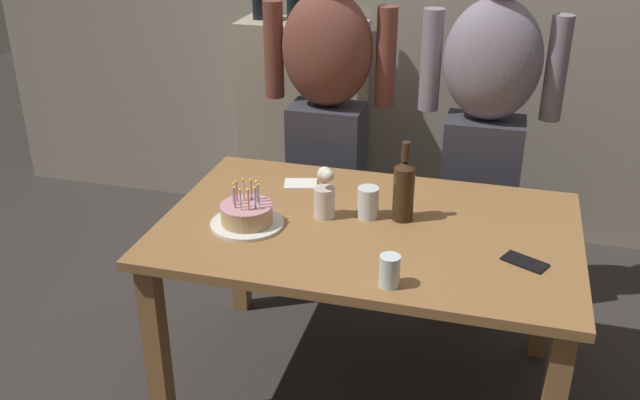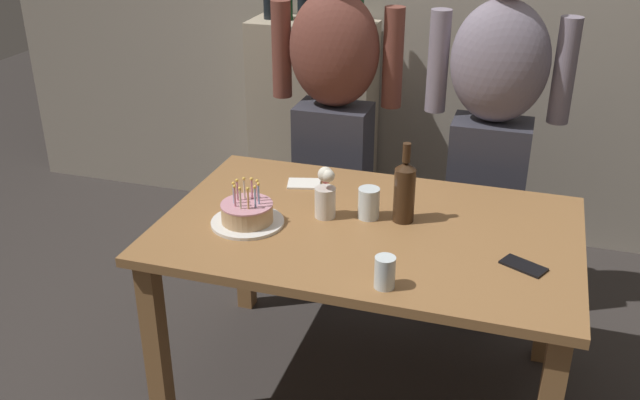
{
  "view_description": "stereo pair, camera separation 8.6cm",
  "coord_description": "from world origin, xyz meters",
  "px_view_note": "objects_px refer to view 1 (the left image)",
  "views": [
    {
      "loc": [
        0.43,
        -2.26,
        1.94
      ],
      "look_at": [
        -0.17,
        -0.05,
        0.84
      ],
      "focal_mm": 39.93,
      "sensor_mm": 36.0,
      "label": 1
    },
    {
      "loc": [
        0.52,
        -2.23,
        1.94
      ],
      "look_at": [
        -0.17,
        -0.05,
        0.84
      ],
      "focal_mm": 39.93,
      "sensor_mm": 36.0,
      "label": 2
    }
  ],
  "objects_px": {
    "water_glass_far": "(368,202)",
    "flower_vase": "(325,194)",
    "person_man_bearded": "(327,115)",
    "wine_bottle": "(404,189)",
    "napkin_stack": "(301,184)",
    "birthday_cake": "(247,216)",
    "cell_phone": "(525,262)",
    "person_woman_cardigan": "(485,129)",
    "water_glass_near": "(390,271)"
  },
  "relations": [
    {
      "from": "person_man_bearded",
      "to": "person_woman_cardigan",
      "type": "distance_m",
      "value": 0.72
    },
    {
      "from": "napkin_stack",
      "to": "person_man_bearded",
      "type": "relative_size",
      "value": 0.08
    },
    {
      "from": "napkin_stack",
      "to": "person_man_bearded",
      "type": "height_order",
      "value": "person_man_bearded"
    },
    {
      "from": "birthday_cake",
      "to": "flower_vase",
      "type": "bearing_deg",
      "value": 28.54
    },
    {
      "from": "birthday_cake",
      "to": "flower_vase",
      "type": "distance_m",
      "value": 0.29
    },
    {
      "from": "water_glass_near",
      "to": "water_glass_far",
      "type": "height_order",
      "value": "water_glass_far"
    },
    {
      "from": "napkin_stack",
      "to": "water_glass_far",
      "type": "bearing_deg",
      "value": -32.97
    },
    {
      "from": "water_glass_far",
      "to": "birthday_cake",
      "type": "bearing_deg",
      "value": -156.06
    },
    {
      "from": "birthday_cake",
      "to": "napkin_stack",
      "type": "relative_size",
      "value": 2.01
    },
    {
      "from": "birthday_cake",
      "to": "water_glass_far",
      "type": "height_order",
      "value": "birthday_cake"
    },
    {
      "from": "cell_phone",
      "to": "person_man_bearded",
      "type": "height_order",
      "value": "person_man_bearded"
    },
    {
      "from": "person_woman_cardigan",
      "to": "wine_bottle",
      "type": "bearing_deg",
      "value": 70.22
    },
    {
      "from": "wine_bottle",
      "to": "flower_vase",
      "type": "relative_size",
      "value": 1.52
    },
    {
      "from": "birthday_cake",
      "to": "water_glass_near",
      "type": "height_order",
      "value": "birthday_cake"
    },
    {
      "from": "birthday_cake",
      "to": "flower_vase",
      "type": "xyz_separation_m",
      "value": [
        0.25,
        0.14,
        0.06
      ]
    },
    {
      "from": "water_glass_near",
      "to": "water_glass_far",
      "type": "relative_size",
      "value": 0.9
    },
    {
      "from": "wine_bottle",
      "to": "cell_phone",
      "type": "bearing_deg",
      "value": -25.49
    },
    {
      "from": "water_glass_far",
      "to": "person_man_bearded",
      "type": "bearing_deg",
      "value": 115.94
    },
    {
      "from": "water_glass_far",
      "to": "flower_vase",
      "type": "distance_m",
      "value": 0.16
    },
    {
      "from": "flower_vase",
      "to": "water_glass_far",
      "type": "bearing_deg",
      "value": 15.57
    },
    {
      "from": "napkin_stack",
      "to": "flower_vase",
      "type": "relative_size",
      "value": 0.66
    },
    {
      "from": "birthday_cake",
      "to": "wine_bottle",
      "type": "height_order",
      "value": "wine_bottle"
    },
    {
      "from": "water_glass_far",
      "to": "cell_phone",
      "type": "relative_size",
      "value": 0.81
    },
    {
      "from": "water_glass_near",
      "to": "person_man_bearded",
      "type": "relative_size",
      "value": 0.06
    },
    {
      "from": "cell_phone",
      "to": "napkin_stack",
      "type": "relative_size",
      "value": 1.09
    },
    {
      "from": "napkin_stack",
      "to": "flower_vase",
      "type": "xyz_separation_m",
      "value": [
        0.17,
        -0.25,
        0.09
      ]
    },
    {
      "from": "water_glass_near",
      "to": "flower_vase",
      "type": "relative_size",
      "value": 0.53
    },
    {
      "from": "birthday_cake",
      "to": "napkin_stack",
      "type": "bearing_deg",
      "value": 77.53
    },
    {
      "from": "birthday_cake",
      "to": "water_glass_near",
      "type": "relative_size",
      "value": 2.54
    },
    {
      "from": "water_glass_near",
      "to": "water_glass_far",
      "type": "xyz_separation_m",
      "value": [
        -0.16,
        0.45,
        0.01
      ]
    },
    {
      "from": "person_man_bearded",
      "to": "wine_bottle",
      "type": "bearing_deg",
      "value": 124.26
    },
    {
      "from": "flower_vase",
      "to": "person_man_bearded",
      "type": "distance_m",
      "value": 0.77
    },
    {
      "from": "napkin_stack",
      "to": "cell_phone",
      "type": "bearing_deg",
      "value": -24.41
    },
    {
      "from": "water_glass_near",
      "to": "napkin_stack",
      "type": "distance_m",
      "value": 0.82
    },
    {
      "from": "person_man_bearded",
      "to": "person_woman_cardigan",
      "type": "height_order",
      "value": "same"
    },
    {
      "from": "birthday_cake",
      "to": "cell_phone",
      "type": "xyz_separation_m",
      "value": [
        0.98,
        -0.01,
        -0.03
      ]
    },
    {
      "from": "water_glass_near",
      "to": "water_glass_far",
      "type": "bearing_deg",
      "value": 109.83
    },
    {
      "from": "cell_phone",
      "to": "person_man_bearded",
      "type": "xyz_separation_m",
      "value": [
        -0.91,
        0.9,
        0.13
      ]
    },
    {
      "from": "water_glass_far",
      "to": "wine_bottle",
      "type": "distance_m",
      "value": 0.14
    },
    {
      "from": "birthday_cake",
      "to": "water_glass_far",
      "type": "relative_size",
      "value": 2.28
    },
    {
      "from": "cell_phone",
      "to": "person_man_bearded",
      "type": "bearing_deg",
      "value": 162.12
    },
    {
      "from": "water_glass_far",
      "to": "cell_phone",
      "type": "height_order",
      "value": "water_glass_far"
    },
    {
      "from": "person_woman_cardigan",
      "to": "cell_phone",
      "type": "bearing_deg",
      "value": 102.1
    },
    {
      "from": "wine_bottle",
      "to": "napkin_stack",
      "type": "xyz_separation_m",
      "value": [
        -0.45,
        0.19,
        -0.12
      ]
    },
    {
      "from": "water_glass_far",
      "to": "flower_vase",
      "type": "relative_size",
      "value": 0.59
    },
    {
      "from": "wine_bottle",
      "to": "flower_vase",
      "type": "distance_m",
      "value": 0.29
    },
    {
      "from": "napkin_stack",
      "to": "person_man_bearded",
      "type": "bearing_deg",
      "value": 92.45
    },
    {
      "from": "birthday_cake",
      "to": "cell_phone",
      "type": "bearing_deg",
      "value": -0.83
    },
    {
      "from": "birthday_cake",
      "to": "napkin_stack",
      "type": "xyz_separation_m",
      "value": [
        0.09,
        0.39,
        -0.03
      ]
    },
    {
      "from": "birthday_cake",
      "to": "water_glass_near",
      "type": "bearing_deg",
      "value": -25.09
    }
  ]
}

